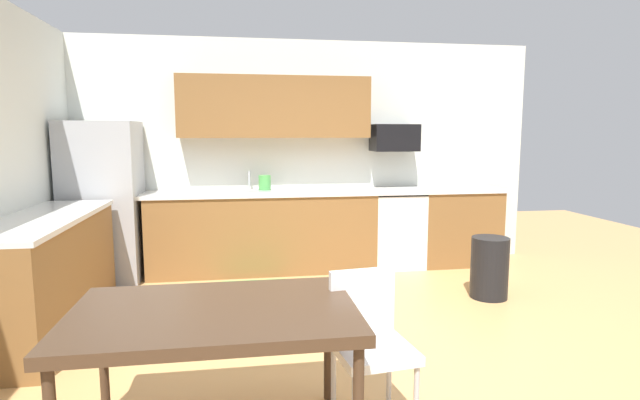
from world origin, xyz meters
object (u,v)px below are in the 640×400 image
object	(u,v)px
dining_table	(215,320)
chair_near_table	(369,336)
oven_range	(395,229)
microwave	(394,138)
kettle	(265,184)
refrigerator	(104,202)
trash_bin	(489,268)

from	to	relation	value
dining_table	chair_near_table	xyz separation A→B (m)	(0.82, 0.11, -0.18)
oven_range	microwave	distance (m)	1.10
oven_range	kettle	bearing A→B (deg)	178.17
refrigerator	trash_bin	distance (m)	4.09
chair_near_table	kettle	distance (m)	3.34
trash_bin	microwave	bearing A→B (deg)	110.98
oven_range	kettle	world-z (taller)	kettle
oven_range	chair_near_table	bearing A→B (deg)	-109.93
microwave	oven_range	bearing A→B (deg)	-90.00
oven_range	microwave	bearing A→B (deg)	90.00
chair_near_table	trash_bin	world-z (taller)	chair_near_table
refrigerator	dining_table	xyz separation A→B (m)	(1.33, -3.25, -0.18)
microwave	refrigerator	bearing A→B (deg)	-176.89
dining_table	trash_bin	size ratio (longest dim) A/B	2.33
microwave	chair_near_table	size ratio (longest dim) A/B	0.64
chair_near_table	kettle	size ratio (longest dim) A/B	4.25
oven_range	microwave	world-z (taller)	microwave
microwave	dining_table	size ratio (longest dim) A/B	0.39
trash_bin	kettle	bearing A→B (deg)	147.03
trash_bin	kettle	distance (m)	2.61
microwave	dining_table	world-z (taller)	microwave
refrigerator	chair_near_table	distance (m)	3.82
refrigerator	chair_near_table	bearing A→B (deg)	-55.72
oven_range	chair_near_table	size ratio (longest dim) A/B	1.07
oven_range	dining_table	bearing A→B (deg)	-120.81
dining_table	kettle	world-z (taller)	kettle
refrigerator	microwave	size ratio (longest dim) A/B	3.20
dining_table	microwave	bearing A→B (deg)	59.93
refrigerator	oven_range	size ratio (longest dim) A/B	1.90
kettle	microwave	bearing A→B (deg)	1.83
chair_near_table	trash_bin	distance (m)	2.57
oven_range	trash_bin	bearing A→B (deg)	-67.58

